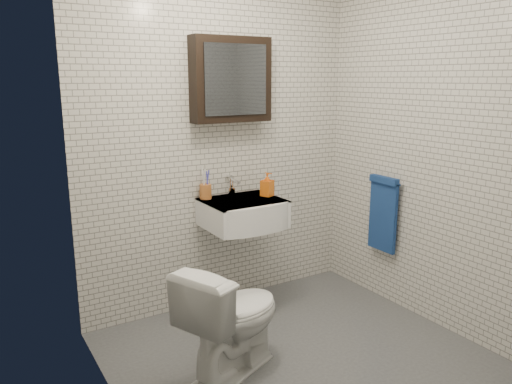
% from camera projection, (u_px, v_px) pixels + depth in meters
% --- Properties ---
extents(ground, '(2.20, 2.00, 0.01)m').
position_uv_depth(ground, '(298.00, 356.00, 3.14)').
color(ground, '#484A4F').
rests_on(ground, ground).
extents(room_shell, '(2.22, 2.02, 2.51)m').
position_uv_depth(room_shell, '(302.00, 123.00, 2.81)').
color(room_shell, silver).
rests_on(room_shell, ground).
extents(washbasin, '(0.55, 0.50, 0.20)m').
position_uv_depth(washbasin, '(245.00, 213.00, 3.61)').
color(washbasin, white).
rests_on(washbasin, room_shell).
extents(faucet, '(0.06, 0.20, 0.15)m').
position_uv_depth(faucet, '(232.00, 187.00, 3.74)').
color(faucet, silver).
rests_on(faucet, washbasin).
extents(mirror_cabinet, '(0.60, 0.15, 0.60)m').
position_uv_depth(mirror_cabinet, '(231.00, 80.00, 3.56)').
color(mirror_cabinet, black).
rests_on(mirror_cabinet, room_shell).
extents(towel_rail, '(0.09, 0.30, 0.58)m').
position_uv_depth(towel_rail, '(383.00, 211.00, 3.80)').
color(towel_rail, silver).
rests_on(towel_rail, room_shell).
extents(toothbrush_cup, '(0.10, 0.10, 0.24)m').
position_uv_depth(toothbrush_cup, '(206.00, 191.00, 3.64)').
color(toothbrush_cup, '#B2642C').
rests_on(toothbrush_cup, washbasin).
extents(soap_bottle, '(0.11, 0.11, 0.18)m').
position_uv_depth(soap_bottle, '(267.00, 184.00, 3.71)').
color(soap_bottle, orange).
rests_on(soap_bottle, washbasin).
extents(toilet, '(0.78, 0.62, 0.69)m').
position_uv_depth(toilet, '(233.00, 317.00, 2.92)').
color(toilet, white).
rests_on(toilet, ground).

